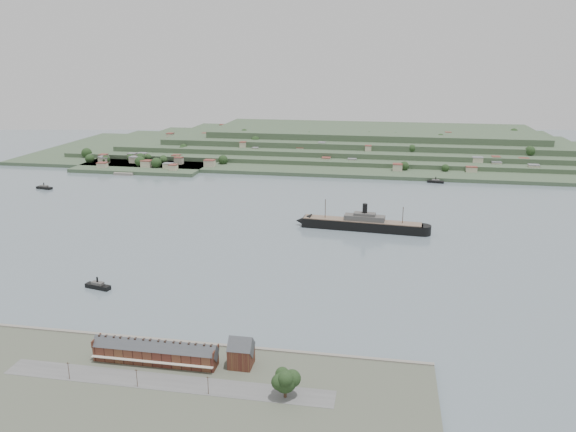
% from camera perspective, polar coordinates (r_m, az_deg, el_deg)
% --- Properties ---
extents(ground, '(1400.00, 1400.00, 0.00)m').
position_cam_1_polar(ground, '(404.29, -2.65, -2.86)').
color(ground, slate).
rests_on(ground, ground).
extents(near_shore, '(220.00, 80.00, 2.60)m').
position_cam_1_polar(near_shore, '(242.83, -12.75, -16.94)').
color(near_shore, '#4C5142').
rests_on(near_shore, ground).
extents(terrace_row, '(55.60, 9.80, 11.07)m').
position_cam_1_polar(terrace_row, '(258.02, -13.32, -13.33)').
color(terrace_row, '#4B211A').
rests_on(terrace_row, ground).
extents(gabled_building, '(10.40, 10.18, 14.09)m').
position_cam_1_polar(gabled_building, '(249.36, -4.79, -13.67)').
color(gabled_building, '#4B211A').
rests_on(gabled_building, ground).
extents(far_peninsula, '(760.00, 309.00, 30.00)m').
position_cam_1_polar(far_peninsula, '(777.04, 5.77, 7.27)').
color(far_peninsula, '#31452E').
rests_on(far_peninsula, ground).
extents(steamship, '(105.30, 20.31, 25.25)m').
position_cam_1_polar(steamship, '(438.59, 7.17, -0.79)').
color(steamship, black).
rests_on(steamship, ground).
extents(tugboat, '(16.48, 7.73, 7.17)m').
position_cam_1_polar(tugboat, '(347.58, -18.75, -6.73)').
color(tugboat, black).
rests_on(tugboat, ground).
extents(ferry_west, '(18.02, 8.09, 6.53)m').
position_cam_1_polar(ferry_west, '(617.58, -23.52, 2.68)').
color(ferry_west, black).
rests_on(ferry_west, ground).
extents(ferry_east, '(17.70, 7.15, 6.45)m').
position_cam_1_polar(ferry_east, '(613.83, 14.76, 3.42)').
color(ferry_east, black).
rests_on(ferry_east, ground).
extents(fig_tree, '(11.28, 9.77, 12.59)m').
position_cam_1_polar(fig_tree, '(227.48, -0.23, -16.38)').
color(fig_tree, '#402C1D').
rests_on(fig_tree, ground).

